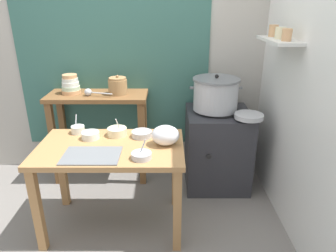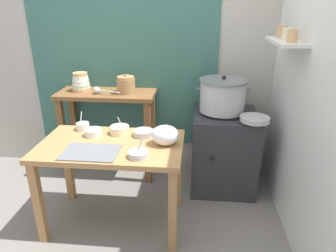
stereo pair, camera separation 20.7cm
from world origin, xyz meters
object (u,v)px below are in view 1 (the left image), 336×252
object	(u,v)px
ladle	(90,92)
prep_bowl_1	(143,134)
plastic_bag	(167,135)
clay_pot	(119,86)
prep_bowl_0	(143,155)
prep_bowl_2	(118,131)
back_shelf_table	(100,115)
prep_bowl_4	(92,135)
stove_block	(218,148)
wide_pan	(250,116)
bowl_stack_enamel	(72,85)
steamer_pot	(217,94)
prep_bowl_3	(79,129)
serving_tray	(93,155)
prep_table	(113,159)

from	to	relation	value
ladle	prep_bowl_1	distance (m)	0.79
plastic_bag	prep_bowl_1	xyz separation A→B (m)	(-0.19, 0.15, -0.05)
ladle	prep_bowl_1	xyz separation A→B (m)	(0.53, -0.55, -0.19)
clay_pot	prep_bowl_0	world-z (taller)	clay_pot
prep_bowl_0	prep_bowl_2	world-z (taller)	prep_bowl_2
back_shelf_table	prep_bowl_0	xyz separation A→B (m)	(0.50, -0.98, 0.06)
plastic_bag	prep_bowl_2	world-z (taller)	prep_bowl_2
back_shelf_table	prep_bowl_0	world-z (taller)	back_shelf_table
ladle	prep_bowl_4	bearing A→B (deg)	-77.34
ladle	prep_bowl_0	xyz separation A→B (m)	(0.56, -0.92, -0.19)
stove_block	prep_bowl_1	distance (m)	0.92
stove_block	prep_bowl_4	xyz separation A→B (m)	(-1.10, -0.52, 0.37)
clay_pot	wide_pan	bearing A→B (deg)	-16.46
back_shelf_table	bowl_stack_enamel	xyz separation A→B (m)	(-0.25, 0.02, 0.30)
steamer_pot	prep_bowl_3	world-z (taller)	steamer_pot
steamer_pot	serving_tray	size ratio (longest dim) A/B	1.21
stove_block	wide_pan	xyz separation A→B (m)	(0.22, -0.22, 0.42)
stove_block	ladle	size ratio (longest dim) A/B	2.81
bowl_stack_enamel	prep_table	bearing A→B (deg)	-57.97
bowl_stack_enamel	wide_pan	world-z (taller)	bowl_stack_enamel
steamer_pot	prep_bowl_1	size ratio (longest dim) A/B	3.01
back_shelf_table	serving_tray	distance (m)	0.97
stove_block	wide_pan	distance (m)	0.52
steamer_pot	wide_pan	distance (m)	0.38
prep_bowl_2	prep_bowl_1	bearing A→B (deg)	-7.20
clay_pot	wide_pan	xyz separation A→B (m)	(1.19, -0.35, -0.18)
stove_block	steamer_pot	bearing A→B (deg)	153.38
clay_pot	wide_pan	distance (m)	1.25
clay_pot	ladle	bearing A→B (deg)	-166.48
prep_table	plastic_bag	size ratio (longest dim) A/B	5.21
plastic_bag	prep_bowl_0	world-z (taller)	plastic_bag
serving_tray	prep_bowl_3	world-z (taller)	prep_bowl_3
bowl_stack_enamel	prep_bowl_3	world-z (taller)	bowl_stack_enamel
bowl_stack_enamel	prep_bowl_1	size ratio (longest dim) A/B	1.15
clay_pot	prep_bowl_1	xyz separation A→B (m)	(0.27, -0.61, -0.23)
stove_block	back_shelf_table	bearing A→B (deg)	173.65
ladle	wide_pan	size ratio (longest dim) A/B	1.10
clay_pot	prep_bowl_1	world-z (taller)	clay_pot
stove_block	prep_bowl_4	distance (m)	1.27
prep_bowl_3	prep_bowl_4	distance (m)	0.17
back_shelf_table	prep_bowl_4	xyz separation A→B (m)	(0.07, -0.65, 0.07)
prep_table	prep_bowl_0	size ratio (longest dim) A/B	7.79
serving_tray	prep_bowl_4	xyz separation A→B (m)	(-0.08, 0.30, 0.03)
back_shelf_table	wide_pan	size ratio (longest dim) A/B	3.80
stove_block	ladle	world-z (taller)	ladle
bowl_stack_enamel	prep_bowl_3	bearing A→B (deg)	-70.64
prep_table	back_shelf_table	xyz separation A→B (m)	(-0.25, 0.78, 0.07)
wide_pan	bowl_stack_enamel	bearing A→B (deg)	167.15
ladle	prep_bowl_3	size ratio (longest dim) A/B	1.81
clay_pot	bowl_stack_enamel	bearing A→B (deg)	176.94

